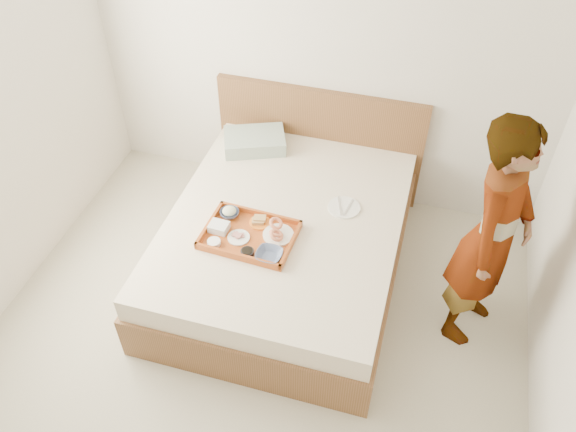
% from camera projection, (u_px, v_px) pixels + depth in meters
% --- Properties ---
extents(ground, '(3.50, 4.00, 0.01)m').
position_uv_depth(ground, '(237.00, 384.00, 3.66)').
color(ground, '#BAB49D').
rests_on(ground, ground).
extents(wall_back, '(3.50, 0.01, 2.60)m').
position_uv_depth(wall_back, '(321.00, 45.00, 4.15)').
color(wall_back, silver).
rests_on(wall_back, ground).
extents(bed, '(1.65, 2.00, 0.53)m').
position_uv_depth(bed, '(285.00, 244.00, 4.16)').
color(bed, brown).
rests_on(bed, ground).
extents(headboard, '(1.65, 0.06, 0.95)m').
position_uv_depth(headboard, '(319.00, 142.00, 4.69)').
color(headboard, brown).
rests_on(headboard, ground).
extents(pillow, '(0.55, 0.46, 0.11)m').
position_uv_depth(pillow, '(255.00, 141.00, 4.52)').
color(pillow, '#ABB9AE').
rests_on(pillow, bed).
extents(tray, '(0.61, 0.46, 0.05)m').
position_uv_depth(tray, '(249.00, 235.00, 3.82)').
color(tray, '#AD4F1C').
rests_on(tray, bed).
extents(prawn_plate, '(0.22, 0.22, 0.01)m').
position_uv_depth(prawn_plate, '(278.00, 235.00, 3.83)').
color(prawn_plate, white).
rests_on(prawn_plate, tray).
extents(navy_bowl_big, '(0.18, 0.18, 0.04)m').
position_uv_depth(navy_bowl_big, '(269.00, 255.00, 3.68)').
color(navy_bowl_big, '#182847').
rests_on(navy_bowl_big, tray).
extents(sauce_dish, '(0.09, 0.09, 0.03)m').
position_uv_depth(sauce_dish, '(247.00, 252.00, 3.70)').
color(sauce_dish, black).
rests_on(sauce_dish, tray).
extents(meat_plate, '(0.15, 0.15, 0.01)m').
position_uv_depth(meat_plate, '(239.00, 238.00, 3.81)').
color(meat_plate, white).
rests_on(meat_plate, tray).
extents(bread_plate, '(0.15, 0.15, 0.01)m').
position_uv_depth(bread_plate, '(260.00, 222.00, 3.91)').
color(bread_plate, orange).
rests_on(bread_plate, tray).
extents(salad_bowl, '(0.14, 0.14, 0.04)m').
position_uv_depth(salad_bowl, '(230.00, 213.00, 3.96)').
color(salad_bowl, '#182847').
rests_on(salad_bowl, tray).
extents(plastic_tub, '(0.13, 0.11, 0.05)m').
position_uv_depth(plastic_tub, '(219.00, 227.00, 3.85)').
color(plastic_tub, silver).
rests_on(plastic_tub, tray).
extents(cheese_round, '(0.09, 0.09, 0.03)m').
position_uv_depth(cheese_round, '(214.00, 243.00, 3.77)').
color(cheese_round, white).
rests_on(cheese_round, tray).
extents(dinner_plate, '(0.23, 0.23, 0.01)m').
position_uv_depth(dinner_plate, '(344.00, 207.00, 4.04)').
color(dinner_plate, white).
rests_on(dinner_plate, bed).
extents(person, '(0.58, 0.70, 1.64)m').
position_uv_depth(person, '(493.00, 237.00, 3.44)').
color(person, white).
rests_on(person, ground).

